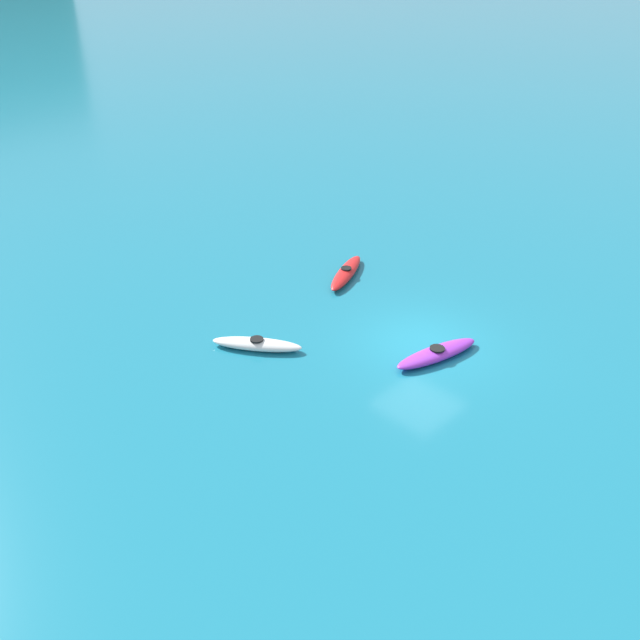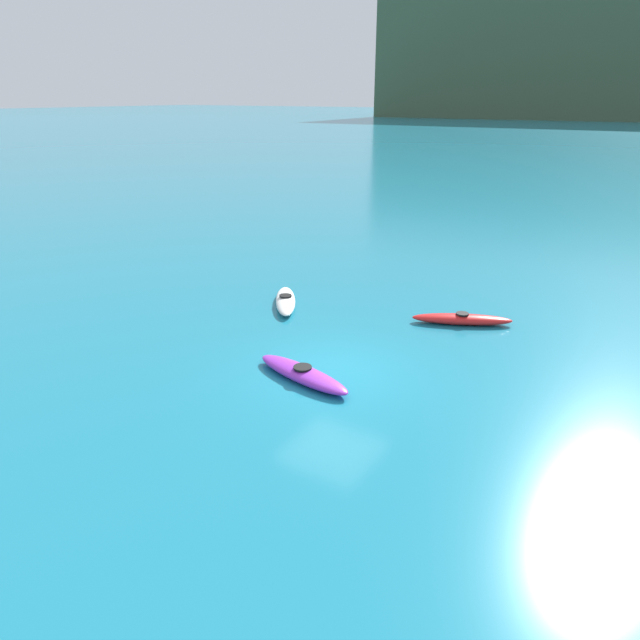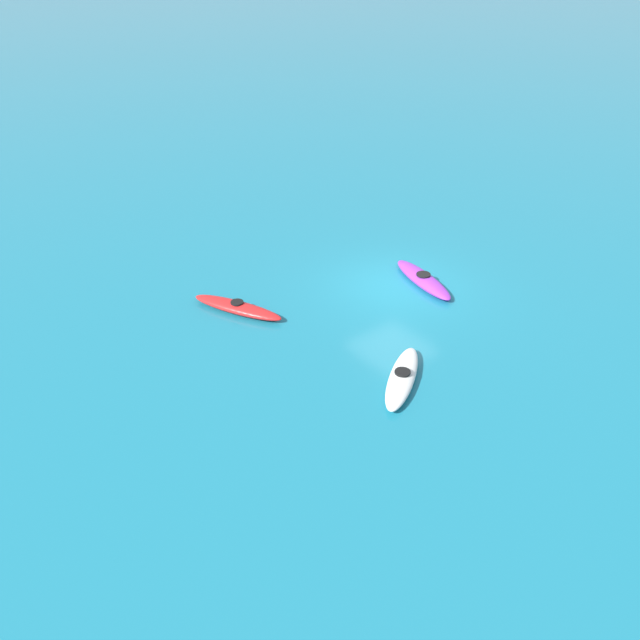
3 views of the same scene
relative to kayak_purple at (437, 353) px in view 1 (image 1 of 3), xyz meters
The scene contains 4 objects.
ground_plane 0.95m from the kayak_purple, 63.51° to the left, with size 600.00×600.00×0.00m, color #19728C.
kayak_purple is the anchor object (origin of this frame).
kayak_white 5.69m from the kayak_purple, 129.65° to the left, with size 2.25×2.75×0.37m.
kayak_red 6.31m from the kayak_purple, 69.95° to the left, with size 3.11×1.94×0.37m.
Camera 1 is at (-16.04, -11.36, 12.02)m, focal length 39.48 mm.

